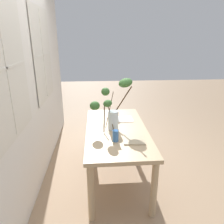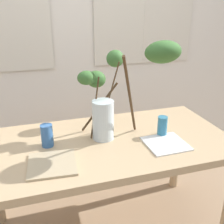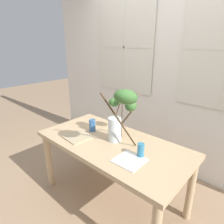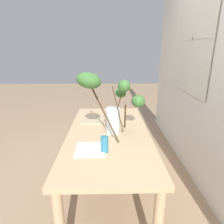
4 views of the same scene
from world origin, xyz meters
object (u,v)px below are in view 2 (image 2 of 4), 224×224
drinking_glass_blue_right (162,126)px  plate_square_left (52,164)px  dining_table (105,155)px  drinking_glass_blue_left (47,136)px  vase_with_branches (118,88)px  plate_square_right (166,144)px

drinking_glass_blue_right → plate_square_left: drinking_glass_blue_right is taller
plate_square_left → dining_table: bearing=27.1°
drinking_glass_blue_left → drinking_glass_blue_right: drinking_glass_blue_left is taller
drinking_glass_blue_right → plate_square_left: 0.73m
dining_table → drinking_glass_blue_left: size_ratio=11.69×
vase_with_branches → drinking_glass_blue_left: bearing=177.9°
dining_table → plate_square_right: bearing=-23.6°
drinking_glass_blue_right → dining_table: bearing=175.1°
vase_with_branches → drinking_glass_blue_right: (0.28, -0.06, -0.26)m
dining_table → vase_with_branches: vase_with_branches is taller
drinking_glass_blue_left → drinking_glass_blue_right: (0.71, -0.08, -0.00)m
plate_square_right → drinking_glass_blue_right: bearing=74.6°
dining_table → drinking_glass_blue_left: drinking_glass_blue_left is taller
drinking_glass_blue_left → dining_table: bearing=-7.5°
drinking_glass_blue_right → plate_square_right: drinking_glass_blue_right is taller
drinking_glass_blue_left → plate_square_right: 0.71m
plate_square_left → plate_square_right: (0.68, 0.03, -0.00)m
drinking_glass_blue_left → plate_square_left: 0.23m
dining_table → drinking_glass_blue_left: (-0.34, 0.05, 0.17)m
drinking_glass_blue_left → plate_square_left: drinking_glass_blue_left is taller
drinking_glass_blue_right → drinking_glass_blue_left: bearing=173.9°
vase_with_branches → drinking_glass_blue_right: size_ratio=5.00×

